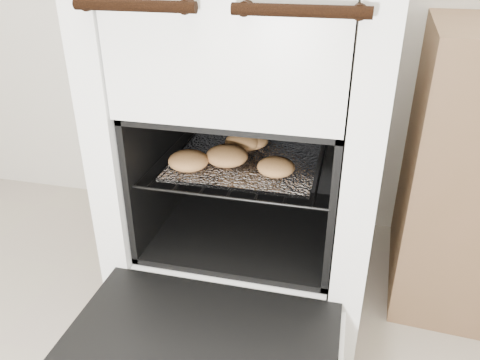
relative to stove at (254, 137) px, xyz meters
name	(u,v)px	position (x,y,z in m)	size (l,w,h in m)	color
stove	(254,137)	(0.00, 0.00, 0.00)	(0.66, 0.73, 1.01)	white
oven_rack	(248,159)	(0.00, -0.07, -0.04)	(0.48, 0.46, 0.01)	black
foil_sheet	(246,161)	(0.00, -0.09, -0.03)	(0.37, 0.33, 0.01)	white
baked_rolls	(234,153)	(-0.03, -0.11, 0.00)	(0.32, 0.28, 0.05)	#B58048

